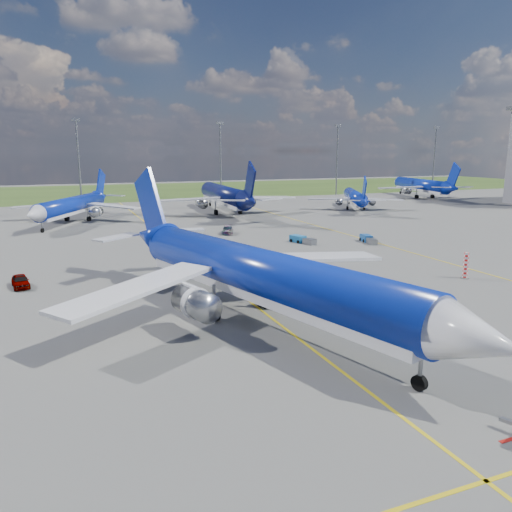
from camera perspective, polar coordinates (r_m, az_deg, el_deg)
name	(u,v)px	position (r m, az deg, el deg)	size (l,w,h in m)	color
ground	(289,331)	(40.59, 3.80, -8.60)	(400.00, 400.00, 0.00)	#52524F
grass_strip	(105,192)	(185.49, -16.83, 7.02)	(400.00, 80.00, 0.01)	#2D4719
taxiway_lines	(199,262)	(65.69, -6.57, -0.65)	(60.25, 160.00, 0.02)	gold
floodlight_masts	(153,157)	(146.64, -11.67, 11.03)	(202.20, 0.50, 22.70)	slate
warning_post	(466,265)	(61.31, 22.84, -1.00)	(0.50, 0.50, 3.00)	red
bg_jet_nnw	(73,223)	(107.59, -20.19, 3.60)	(28.80, 37.79, 9.90)	#0B249D
bg_jet_n	(225,213)	(117.31, -3.59, 4.94)	(34.85, 45.74, 11.98)	#080F44
bg_jet_ne	(354,209)	(127.89, 11.19, 5.31)	(25.04, 32.87, 8.61)	#0B249D
bg_jet_ene	(420,197)	(164.67, 18.24, 6.38)	(31.72, 41.63, 10.90)	#0B249D
main_airliner	(261,323)	(42.49, 0.54, -7.62)	(35.27, 46.29, 12.12)	#0B249D
service_car_a	(20,281)	(58.56, -25.32, -2.61)	(1.62, 4.04, 1.38)	#999999
service_car_b	(196,241)	(77.26, -6.82, 1.72)	(2.15, 4.65, 1.29)	#999999
service_car_c	(227,230)	(87.51, -3.28, 3.00)	(1.88, 4.63, 1.34)	#999999
baggage_tug_w	(302,240)	(78.86, 5.27, 1.86)	(2.74, 5.00, 1.09)	#1A63A1
baggage_tug_c	(165,239)	(80.80, -10.34, 1.98)	(1.88, 5.19, 1.14)	navy
baggage_tug_e	(368,239)	(80.98, 12.70, 1.87)	(2.33, 4.88, 1.06)	#17488B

